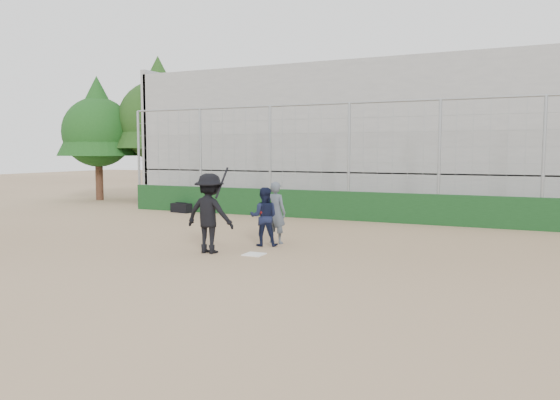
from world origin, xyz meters
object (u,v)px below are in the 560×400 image
at_px(batter_at_plate, 210,213).
at_px(catcher_crouched, 264,226).
at_px(umpire, 276,216).
at_px(equipment_bag, 181,208).

distance_m(batter_at_plate, catcher_crouched, 1.59).
bearing_deg(umpire, equipment_bag, -26.90).
relative_size(catcher_crouched, umpire, 0.71).
bearing_deg(catcher_crouched, umpire, 80.33).
bearing_deg(catcher_crouched, equipment_bag, 139.33).
xyz_separation_m(umpire, equipment_bag, (-6.39, 4.90, -0.54)).
bearing_deg(catcher_crouched, batter_at_plate, -118.95).
bearing_deg(batter_at_plate, umpire, 65.87).
distance_m(umpire, equipment_bag, 8.07).
relative_size(umpire, equipment_bag, 1.61).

